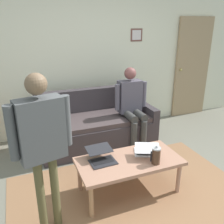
{
  "coord_description": "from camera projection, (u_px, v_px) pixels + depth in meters",
  "views": [
    {
      "loc": [
        1.17,
        2.03,
        1.94
      ],
      "look_at": [
        0.03,
        -0.83,
        0.8
      ],
      "focal_mm": 38.96,
      "sensor_mm": 36.0,
      "label": 1
    }
  ],
  "objects": [
    {
      "name": "laptop_center",
      "position": [
        102.0,
        157.0,
        2.8
      ],
      "size": [
        0.31,
        0.34,
        0.13
      ],
      "color": "#28282D",
      "rests_on": "coffee_table"
    },
    {
      "name": "laptop_left",
      "position": [
        147.0,
        151.0,
        2.93
      ],
      "size": [
        0.39,
        0.41,
        0.14
      ],
      "color": "silver",
      "rests_on": "coffee_table"
    },
    {
      "name": "back_wall",
      "position": [
        85.0,
        58.0,
        4.3
      ],
      "size": [
        7.04,
        0.11,
        2.7
      ],
      "color": "silver",
      "rests_on": "ground_plane"
    },
    {
      "name": "coffee_table",
      "position": [
        129.0,
        163.0,
        2.84
      ],
      "size": [
        1.21,
        0.6,
        0.43
      ],
      "color": "tan",
      "rests_on": "ground_plane"
    },
    {
      "name": "person_standing",
      "position": [
        42.0,
        137.0,
        2.11
      ],
      "size": [
        0.56,
        0.26,
        1.57
      ],
      "color": "brown",
      "rests_on": "ground_plane"
    },
    {
      "name": "ground_plane",
      "position": [
        140.0,
        198.0,
        2.85
      ],
      "size": [
        7.68,
        7.68,
        0.0
      ],
      "primitive_type": "plane",
      "color": "slate"
    },
    {
      "name": "interior_door",
      "position": [
        192.0,
        68.0,
        5.14
      ],
      "size": [
        0.82,
        0.09,
        2.05
      ],
      "color": "tan",
      "rests_on": "ground_plane"
    },
    {
      "name": "person_seated",
      "position": [
        132.0,
        103.0,
        3.9
      ],
      "size": [
        0.55,
        0.51,
        1.28
      ],
      "color": "#3B3B3A",
      "rests_on": "ground_plane"
    },
    {
      "name": "couch",
      "position": [
        96.0,
        126.0,
        4.05
      ],
      "size": [
        1.86,
        0.86,
        0.88
      ],
      "color": "#383236",
      "rests_on": "ground_plane"
    },
    {
      "name": "french_press",
      "position": [
        156.0,
        155.0,
        2.73
      ],
      "size": [
        0.12,
        0.1,
        0.23
      ],
      "color": "#4C3323",
      "rests_on": "coffee_table"
    },
    {
      "name": "area_rug",
      "position": [
        132.0,
        195.0,
        2.89
      ],
      "size": [
        2.79,
        1.83,
        0.01
      ],
      "primitive_type": "cube",
      "color": "#8F6645",
      "rests_on": "ground_plane"
    }
  ]
}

